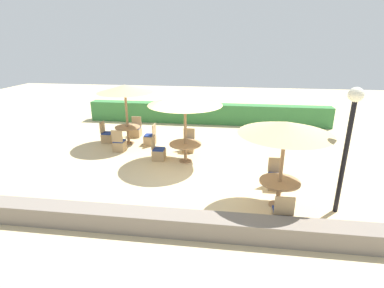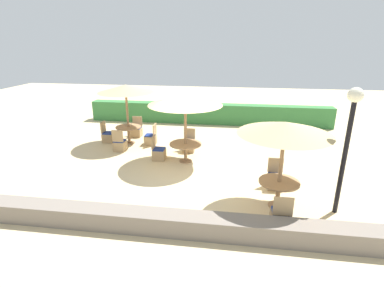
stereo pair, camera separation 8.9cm
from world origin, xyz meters
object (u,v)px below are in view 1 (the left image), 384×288
object	(u,v)px
lamp_post	(350,127)
parasol_front_right	(286,128)
parasol_center	(185,101)
patio_chair_back_left_west	(107,137)
parasol_back_left	(125,89)
round_table_center	(185,147)
patio_chair_front_right_south	(281,217)
round_table_back_left	(128,130)
patio_chair_back_left_east	(150,139)
patio_chair_center_north	(188,145)
round_table_front_right	(279,186)
patio_chair_center_west	(158,153)
patio_chair_back_left_south	(119,145)
patio_chair_front_right_north	(275,180)
patio_chair_back_left_north	(136,131)

from	to	relation	value
lamp_post	parasol_front_right	size ratio (longest dim) A/B	1.38
lamp_post	parasol_center	xyz separation A→B (m)	(-4.52, 2.90, -0.04)
patio_chair_back_left_west	parasol_center	xyz separation A→B (m)	(3.81, -1.75, 2.05)
parasol_back_left	round_table_center	world-z (taller)	parasol_back_left
lamp_post	parasol_center	world-z (taller)	lamp_post
lamp_post	patio_chair_front_right_south	distance (m)	2.76
round_table_back_left	patio_chair_back_left_east	xyz separation A→B (m)	(1.01, -0.06, -0.34)
lamp_post	round_table_back_left	distance (m)	8.86
patio_chair_center_north	round_table_front_right	size ratio (longest dim) A/B	0.85
patio_chair_center_west	patio_chair_center_north	world-z (taller)	same
patio_chair_back_left_south	patio_chair_front_right_north	world-z (taller)	same
round_table_front_right	round_table_center	bearing A→B (deg)	137.18
patio_chair_center_north	parasol_front_right	world-z (taller)	parasol_front_right
patio_chair_back_left_south	round_table_front_right	xyz separation A→B (m)	(5.90, -3.56, 0.33)
parasol_back_left	patio_chair_front_right_north	size ratio (longest dim) A/B	2.77
parasol_back_left	patio_chair_back_left_north	world-z (taller)	parasol_back_left
patio_chair_center_west	patio_chair_center_north	xyz separation A→B (m)	(1.01, 1.04, 0.00)
round_table_center	patio_chair_center_west	size ratio (longest dim) A/B	1.28
patio_chair_back_left_east	patio_chair_front_right_south	xyz separation A→B (m)	(4.79, -5.50, 0.00)
patio_chair_back_left_east	patio_chair_center_west	world-z (taller)	same
patio_chair_back_left_south	parasol_front_right	xyz separation A→B (m)	(5.90, -3.56, 1.97)
round_table_center	round_table_front_right	size ratio (longest dim) A/B	1.09
patio_chair_center_west	patio_chair_back_left_east	bearing A→B (deg)	-154.80
patio_chair_front_right_south	patio_chair_back_left_east	bearing A→B (deg)	131.05
patio_chair_front_right_south	parasol_front_right	bearing A→B (deg)	86.89
round_table_back_left	patio_chair_front_right_south	distance (m)	8.03
parasol_back_left	round_table_front_right	world-z (taller)	parasol_back_left
parasol_front_right	patio_chair_front_right_south	bearing A→B (deg)	-93.11
patio_chair_back_left_north	parasol_center	world-z (taller)	parasol_center
patio_chair_center_north	patio_chair_front_right_south	world-z (taller)	same
parasol_center	patio_chair_center_west	distance (m)	2.31
round_table_front_right	parasol_center	bearing A→B (deg)	137.18
patio_chair_back_left_north	patio_chair_center_west	xyz separation A→B (m)	(1.75, -2.66, 0.00)
round_table_back_left	parasol_front_right	distance (m)	7.58
patio_chair_back_left_south	patio_chair_center_west	xyz separation A→B (m)	(1.82, -0.71, 0.00)
parasol_front_right	round_table_front_right	bearing A→B (deg)	153.43
patio_chair_back_left_south	patio_chair_back_left_east	distance (m)	1.40
round_table_center	patio_chair_center_west	bearing A→B (deg)	177.36
round_table_center	round_table_front_right	distance (m)	4.12
parasol_front_right	parasol_center	bearing A→B (deg)	137.18
patio_chair_back_left_east	parasol_center	distance (m)	3.22
patio_chair_center_north	parasol_front_right	distance (m)	5.33
patio_chair_center_west	patio_chair_center_north	distance (m)	1.45
parasol_center	round_table_center	distance (m)	1.73
round_table_back_left	patio_chair_back_left_east	distance (m)	1.06
patio_chair_back_left_south	parasol_front_right	distance (m)	7.17
lamp_post	patio_chair_center_north	xyz separation A→B (m)	(-4.57, 3.98, -2.09)
round_table_center	patio_chair_center_west	world-z (taller)	patio_chair_center_west
patio_chair_back_left_south	patio_chair_center_west	bearing A→B (deg)	-21.39
parasol_center	patio_chair_center_north	world-z (taller)	parasol_center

